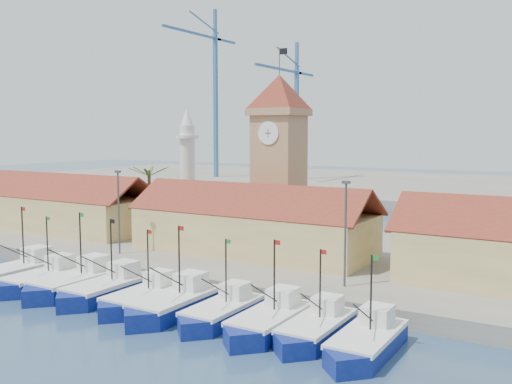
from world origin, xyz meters
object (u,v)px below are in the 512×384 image
Objects in this scene: boat_0 at (16,274)px; minaret at (188,169)px; boat_5 at (173,306)px; clock_tower at (279,155)px.

boat_0 is 27.24m from minaret.
minaret reaches higher than boat_5.
boat_5 is at bearing -0.69° from boat_0.
clock_tower reaches higher than boat_5.
minaret is at bearing 125.34° from boat_5.
boat_5 is 33.04m from minaret.
boat_0 is 1.03× the size of boat_5.
clock_tower is at bearing -7.61° from minaret.
boat_5 is 0.61× the size of minaret.
boat_0 reaches higher than boat_5.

